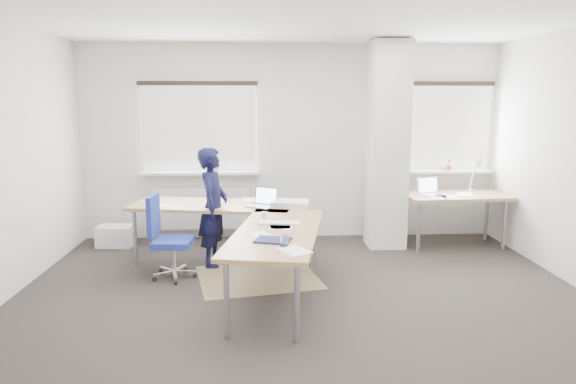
{
  "coord_description": "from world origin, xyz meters",
  "views": [
    {
      "loc": [
        -0.38,
        -4.94,
        2.01
      ],
      "look_at": [
        -0.1,
        0.9,
        0.96
      ],
      "focal_mm": 32.0,
      "sensor_mm": 36.0,
      "label": 1
    }
  ],
  "objects_px": {
    "desk_main": "(246,219)",
    "person": "(213,207)",
    "task_chair": "(170,255)",
    "desk_side": "(455,198)"
  },
  "relations": [
    {
      "from": "desk_main",
      "to": "person",
      "type": "distance_m",
      "value": 0.65
    },
    {
      "from": "task_chair",
      "to": "desk_side",
      "type": "bearing_deg",
      "value": 21.43
    },
    {
      "from": "desk_main",
      "to": "person",
      "type": "relative_size",
      "value": 2.05
    },
    {
      "from": "desk_side",
      "to": "desk_main",
      "type": "bearing_deg",
      "value": -161.2
    },
    {
      "from": "task_chair",
      "to": "person",
      "type": "relative_size",
      "value": 0.66
    },
    {
      "from": "desk_main",
      "to": "task_chair",
      "type": "distance_m",
      "value": 0.96
    },
    {
      "from": "desk_side",
      "to": "person",
      "type": "height_order",
      "value": "person"
    },
    {
      "from": "desk_main",
      "to": "task_chair",
      "type": "xyz_separation_m",
      "value": [
        -0.87,
        0.04,
        -0.42
      ]
    },
    {
      "from": "desk_side",
      "to": "person",
      "type": "bearing_deg",
      "value": -171.98
    },
    {
      "from": "desk_main",
      "to": "desk_side",
      "type": "xyz_separation_m",
      "value": [
        2.84,
        1.18,
        -0.01
      ]
    }
  ]
}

